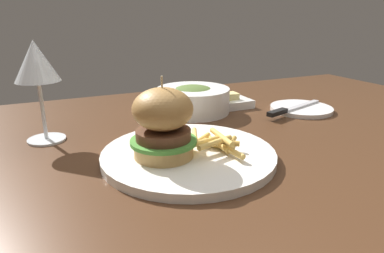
# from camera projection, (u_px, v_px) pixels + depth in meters

# --- Properties ---
(dining_table) EXTENTS (1.49, 0.86, 0.74)m
(dining_table) POSITION_uv_depth(u_px,v_px,m) (209.00, 173.00, 0.69)
(dining_table) COLOR #472B19
(dining_table) RESTS_ON ground
(main_plate) EXTENTS (0.28, 0.28, 0.01)m
(main_plate) POSITION_uv_depth(u_px,v_px,m) (189.00, 155.00, 0.56)
(main_plate) COLOR white
(main_plate) RESTS_ON dining_table
(burger_sandwich) EXTENTS (0.10, 0.10, 0.13)m
(burger_sandwich) POSITION_uv_depth(u_px,v_px,m) (163.00, 123.00, 0.52)
(burger_sandwich) COLOR tan
(burger_sandwich) RESTS_ON main_plate
(fries_pile) EXTENTS (0.11, 0.13, 0.03)m
(fries_pile) POSITION_uv_depth(u_px,v_px,m) (215.00, 142.00, 0.56)
(fries_pile) COLOR gold
(fries_pile) RESTS_ON main_plate
(wine_glass) EXTENTS (0.08, 0.08, 0.18)m
(wine_glass) POSITION_uv_depth(u_px,v_px,m) (36.00, 65.00, 0.60)
(wine_glass) COLOR silver
(wine_glass) RESTS_ON dining_table
(bread_plate) EXTENTS (0.15, 0.15, 0.01)m
(bread_plate) POSITION_uv_depth(u_px,v_px,m) (301.00, 109.00, 0.84)
(bread_plate) COLOR white
(bread_plate) RESTS_ON dining_table
(table_knife) EXTENTS (0.20, 0.07, 0.01)m
(table_knife) POSITION_uv_depth(u_px,v_px,m) (290.00, 109.00, 0.80)
(table_knife) COLOR silver
(table_knife) RESTS_ON bread_plate
(butter_dish) EXTENTS (0.10, 0.08, 0.04)m
(butter_dish) POSITION_uv_depth(u_px,v_px,m) (230.00, 102.00, 0.87)
(butter_dish) COLOR white
(butter_dish) RESTS_ON dining_table
(soup_bowl) EXTENTS (0.17, 0.17, 0.06)m
(soup_bowl) POSITION_uv_depth(u_px,v_px,m) (193.00, 99.00, 0.82)
(soup_bowl) COLOR white
(soup_bowl) RESTS_ON dining_table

